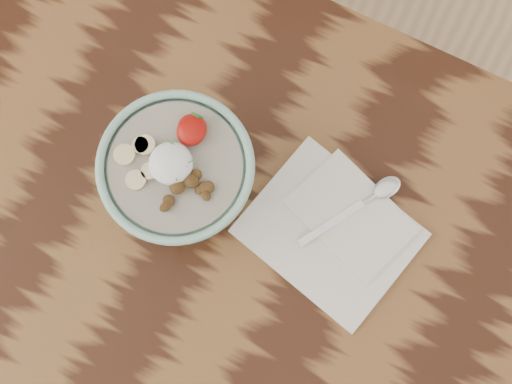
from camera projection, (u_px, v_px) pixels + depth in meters
table at (184, 255)px, 112.58cm from camera, size 160.00×90.00×75.00cm
breakfast_bowl at (179, 173)px, 98.27cm from camera, size 21.21×21.21×14.17cm
napkin at (334, 229)px, 103.39cm from camera, size 26.73×23.51×1.41cm
spoon at (373, 196)px, 103.11cm from camera, size 10.75×15.99×0.92cm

